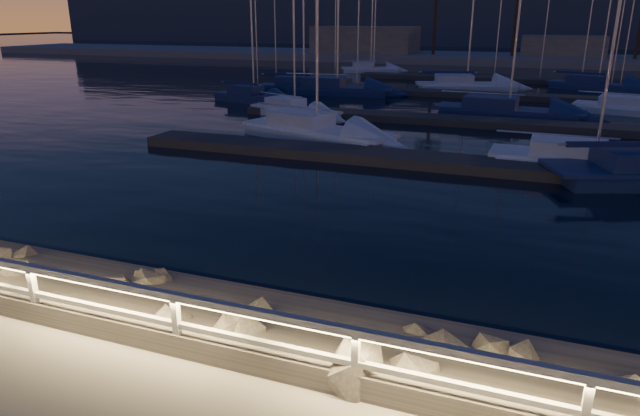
# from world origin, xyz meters

# --- Properties ---
(ground) EXTENTS (400.00, 400.00, 0.00)m
(ground) POSITION_xyz_m (0.00, 0.00, 0.00)
(ground) COLOR gray
(ground) RESTS_ON ground
(harbor_water) EXTENTS (400.00, 440.00, 0.60)m
(harbor_water) POSITION_xyz_m (0.00, 31.22, -0.97)
(harbor_water) COLOR black
(harbor_water) RESTS_ON ground
(guard_rail) EXTENTS (44.11, 0.12, 1.06)m
(guard_rail) POSITION_xyz_m (-0.07, -0.00, 0.77)
(guard_rail) COLOR silver
(guard_rail) RESTS_ON ground
(riprap) EXTENTS (41.15, 2.85, 1.30)m
(riprap) POSITION_xyz_m (-1.48, 1.23, -0.16)
(riprap) COLOR slate
(riprap) RESTS_ON ground
(floating_docks) EXTENTS (22.00, 36.00, 0.40)m
(floating_docks) POSITION_xyz_m (0.00, 32.50, -0.40)
(floating_docks) COLOR #504942
(floating_docks) RESTS_ON ground
(far_shore) EXTENTS (160.00, 14.00, 5.20)m
(far_shore) POSITION_xyz_m (-0.12, 74.05, 0.29)
(far_shore) COLOR gray
(far_shore) RESTS_ON ground
(distant_hills) EXTENTS (230.00, 37.50, 18.00)m
(distant_hills) POSITION_xyz_m (-22.13, 133.69, 4.74)
(distant_hills) COLOR #384356
(distant_hills) RESTS_ON ground
(sailboat_a) EXTENTS (6.46, 3.90, 10.73)m
(sailboat_a) POSITION_xyz_m (-7.98, 25.23, -0.20)
(sailboat_a) COLOR white
(sailboat_a) RESTS_ON ground
(sailboat_b) EXTENTS (8.56, 4.76, 14.08)m
(sailboat_b) POSITION_xyz_m (-4.30, 19.35, -0.14)
(sailboat_b) COLOR white
(sailboat_b) RESTS_ON ground
(sailboat_c) EXTENTS (8.03, 2.65, 13.49)m
(sailboat_c) POSITION_xyz_m (8.11, 17.64, -0.18)
(sailboat_c) COLOR white
(sailboat_c) RESTS_ON ground
(sailboat_e) EXTENTS (6.58, 3.25, 10.87)m
(sailboat_e) POSITION_xyz_m (-13.21, 29.94, -0.19)
(sailboat_e) COLOR navy
(sailboat_e) RESTS_ON ground
(sailboat_g) EXTENTS (8.70, 3.23, 14.45)m
(sailboat_g) POSITION_xyz_m (4.11, 29.31, -0.16)
(sailboat_g) COLOR navy
(sailboat_g) RESTS_ON ground
(sailboat_i) EXTENTS (7.52, 3.56, 12.42)m
(sailboat_i) POSITION_xyz_m (-12.02, 36.23, -0.15)
(sailboat_i) COLOR navy
(sailboat_i) RESTS_ON ground
(sailboat_j) EXTENTS (8.86, 3.30, 14.78)m
(sailboat_j) POSITION_xyz_m (-9.10, 35.89, -0.13)
(sailboat_j) COLOR navy
(sailboat_j) RESTS_ON ground
(sailboat_k) EXTENTS (8.09, 4.73, 13.28)m
(sailboat_k) POSITION_xyz_m (10.17, 46.48, -0.18)
(sailboat_k) COLOR navy
(sailboat_k) RESTS_ON ground
(sailboat_l) EXTENTS (8.05, 3.88, 13.13)m
(sailboat_l) POSITION_xyz_m (11.75, 33.57, -0.20)
(sailboat_l) COLOR white
(sailboat_l) RESTS_ON ground
(sailboat_m) EXTENTS (6.56, 3.86, 10.88)m
(sailboat_m) POSITION_xyz_m (-11.85, 54.94, -0.19)
(sailboat_m) COLOR white
(sailboat_m) RESTS_ON ground
(sailboat_n) EXTENTS (8.56, 4.67, 14.06)m
(sailboat_n) POSITION_xyz_m (0.00, 42.29, -0.14)
(sailboat_n) COLOR white
(sailboat_n) RESTS_ON ground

